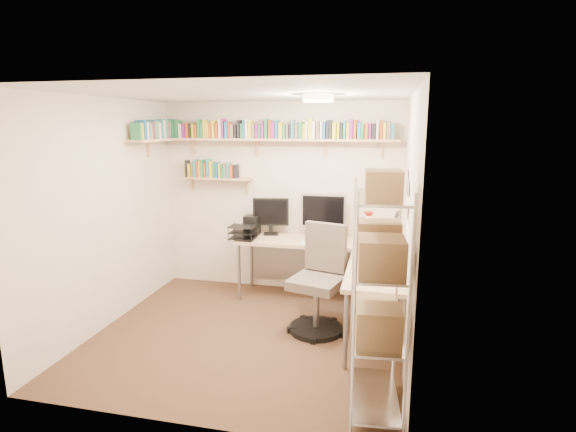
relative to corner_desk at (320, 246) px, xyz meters
name	(u,v)px	position (x,y,z in m)	size (l,w,h in m)	color
ground	(248,335)	(-0.64, -0.92, -0.77)	(3.20, 3.20, 0.00)	#49311F
room_shell	(245,192)	(-0.63, -0.92, 0.77)	(3.24, 3.04, 2.52)	beige
wall_shelves	(242,139)	(-1.08, 0.37, 1.25)	(3.12, 1.09, 0.80)	tan
corner_desk	(320,246)	(0.00, 0.00, 0.00)	(2.19, 1.99, 1.36)	beige
office_chair	(319,287)	(0.08, -0.61, -0.29)	(0.63, 0.64, 1.16)	black
wire_rack	(379,276)	(0.72, -1.97, 0.35)	(0.45, 0.81, 1.91)	silver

